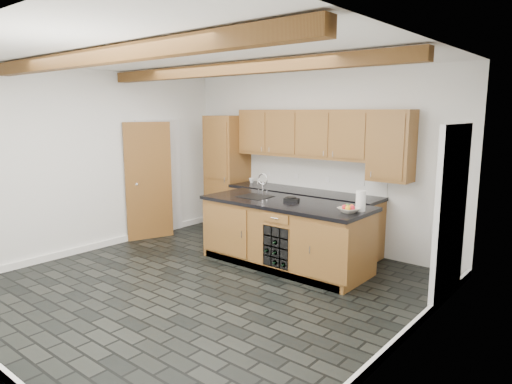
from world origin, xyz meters
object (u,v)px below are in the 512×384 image
(island, at_px, (285,234))
(fruit_bowl, at_px, (349,210))
(kitchen_scale, at_px, (291,199))
(paper_towel, at_px, (361,201))

(island, bearing_deg, fruit_bowl, -3.75)
(kitchen_scale, xyz_separation_m, fruit_bowl, (0.96, -0.13, 0.00))
(kitchen_scale, relative_size, paper_towel, 0.88)
(fruit_bowl, distance_m, paper_towel, 0.21)
(kitchen_scale, bearing_deg, paper_towel, -16.23)
(kitchen_scale, height_order, paper_towel, paper_towel)
(fruit_bowl, bearing_deg, island, 176.25)
(fruit_bowl, xyz_separation_m, paper_towel, (0.08, 0.17, 0.10))
(paper_towel, bearing_deg, kitchen_scale, -178.17)
(paper_towel, bearing_deg, fruit_bowl, -114.56)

